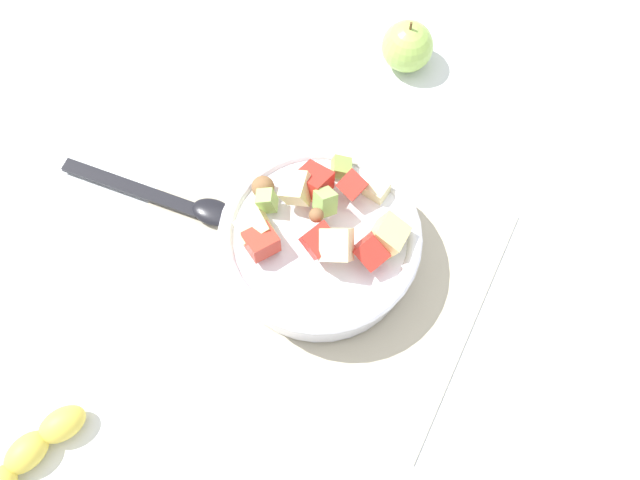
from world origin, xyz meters
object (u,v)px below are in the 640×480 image
whole_apple (407,46)px  banana_whole (29,455)px  serving_spoon (173,202)px  salad_bowl (320,242)px

whole_apple → banana_whole: size_ratio=0.56×
serving_spoon → whole_apple: 0.39m
salad_bowl → serving_spoon: salad_bowl is taller
salad_bowl → banana_whole: (-0.18, -0.36, -0.03)m
salad_bowl → whole_apple: size_ratio=2.88×
salad_bowl → banana_whole: bearing=-116.7°
serving_spoon → banana_whole: size_ratio=1.61×
salad_bowl → banana_whole: 0.40m
salad_bowl → serving_spoon: 0.20m
salad_bowl → whole_apple: salad_bowl is taller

